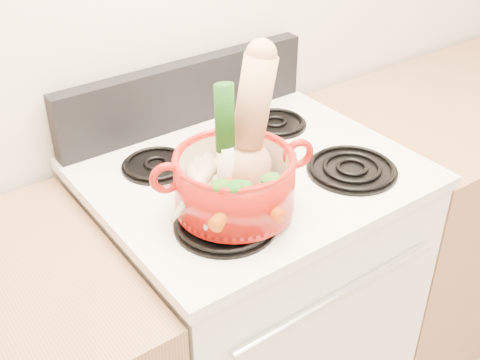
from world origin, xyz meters
TOP-DOWN VIEW (x-y plane):
  - stove_body at (0.00, 1.40)m, footprint 0.76×0.65m
  - cooktop at (0.00, 1.40)m, footprint 0.78×0.67m
  - control_backsplash at (0.00, 1.70)m, footprint 0.76×0.05m
  - oven_handle at (0.00, 1.06)m, footprint 0.60×0.02m
  - counter_right at (1.07, 1.40)m, footprint 1.36×0.65m
  - burner_front_left at (-0.19, 1.24)m, footprint 0.22×0.22m
  - burner_front_right at (0.19, 1.24)m, footprint 0.22×0.22m
  - burner_back_left at (-0.19, 1.54)m, footprint 0.17×0.17m
  - burner_back_right at (0.19, 1.54)m, footprint 0.17×0.17m
  - dutch_oven at (-0.15, 1.27)m, footprint 0.32×0.32m
  - pot_handle_left at (-0.29, 1.31)m, footprint 0.07×0.04m
  - pot_handle_right at (-0.01, 1.22)m, footprint 0.07×0.04m
  - squash at (-0.10, 1.29)m, footprint 0.19×0.14m
  - leek at (-0.16, 1.28)m, footprint 0.06×0.06m
  - ginger at (-0.12, 1.35)m, footprint 0.10×0.09m
  - parsnip_0 at (-0.20, 1.29)m, footprint 0.16×0.22m
  - parsnip_1 at (-0.21, 1.30)m, footprint 0.07×0.20m
  - parsnip_2 at (-0.17, 1.31)m, footprint 0.05×0.20m
  - parsnip_3 at (-0.24, 1.29)m, footprint 0.18×0.13m
  - carrot_0 at (-0.14, 1.23)m, footprint 0.05×0.17m
  - carrot_1 at (-0.19, 1.23)m, footprint 0.04×0.14m
  - carrot_2 at (-0.14, 1.21)m, footprint 0.04×0.18m
  - carrot_3 at (-0.20, 1.20)m, footprint 0.15×0.11m
  - carrot_4 at (-0.18, 1.24)m, footprint 0.11×0.18m

SIDE VIEW (x-z plane):
  - counter_right at x=1.07m, z-range 0.00..0.90m
  - stove_body at x=0.00m, z-range 0.00..0.92m
  - oven_handle at x=0.00m, z-range 0.77..0.79m
  - cooktop at x=0.00m, z-range 0.92..0.95m
  - burner_front_left at x=-0.19m, z-range 0.95..0.97m
  - burner_front_right at x=0.19m, z-range 0.95..0.97m
  - burner_back_left at x=-0.19m, z-range 0.95..0.97m
  - burner_back_right at x=0.19m, z-range 0.95..0.97m
  - carrot_0 at x=-0.14m, z-range 0.99..1.04m
  - carrot_1 at x=-0.19m, z-range 1.00..1.04m
  - ginger at x=-0.12m, z-range 0.99..1.04m
  - parsnip_0 at x=-0.20m, z-range 0.99..1.05m
  - parsnip_1 at x=-0.21m, z-range 0.99..1.05m
  - carrot_2 at x=-0.14m, z-range 1.00..1.05m
  - parsnip_2 at x=-0.17m, z-range 1.00..1.06m
  - carrot_3 at x=-0.20m, z-range 1.01..1.05m
  - dutch_oven at x=-0.15m, z-range 0.97..1.10m
  - carrot_4 at x=-0.18m, z-range 1.01..1.06m
  - parsnip_3 at x=-0.24m, z-range 1.01..1.07m
  - control_backsplash at x=0.00m, z-range 0.95..1.13m
  - pot_handle_left at x=-0.29m, z-range 1.04..1.11m
  - pot_handle_right at x=-0.01m, z-range 1.04..1.11m
  - leek at x=-0.16m, z-range 0.99..1.27m
  - squash at x=-0.10m, z-range 0.99..1.31m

